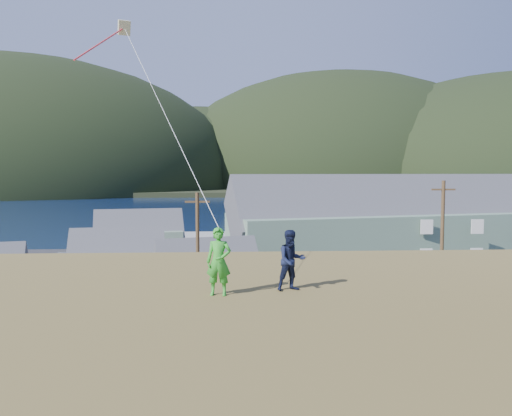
{
  "coord_description": "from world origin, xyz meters",
  "views": [
    {
      "loc": [
        -0.05,
        -30.9,
        10.15
      ],
      "look_at": [
        0.95,
        -12.04,
        8.8
      ],
      "focal_mm": 35.0,
      "sensor_mm": 36.0,
      "label": 1
    }
  ],
  "objects": [
    {
      "name": "ground",
      "position": [
        0.0,
        0.0,
        0.0
      ],
      "size": [
        900.0,
        900.0,
        0.0
      ],
      "primitive_type": "plane",
      "color": "#0A1638",
      "rests_on": "ground"
    },
    {
      "name": "grass_strip",
      "position": [
        0.0,
        -2.0,
        0.05
      ],
      "size": [
        110.0,
        8.0,
        0.1
      ],
      "primitive_type": "cube",
      "color": "#4C3D19",
      "rests_on": "ground"
    },
    {
      "name": "kite_flyer_navy",
      "position": [
        1.48,
        -18.66,
        7.96
      ],
      "size": [
        0.86,
        0.74,
        1.52
      ],
      "primitive_type": "imported",
      "rotation": [
        0.0,
        0.0,
        0.25
      ],
      "color": "#121833",
      "rests_on": "hillside"
    },
    {
      "name": "lodge",
      "position": [
        16.88,
        20.71,
        4.62
      ],
      "size": [
        35.36,
        16.61,
        12.0
      ],
      "rotation": [
        0.0,
        0.0,
        0.22
      ],
      "color": "slate",
      "rests_on": "waterfront_lot"
    },
    {
      "name": "parked_cars",
      "position": [
        -9.47,
        21.06,
        0.86
      ],
      "size": [
        23.73,
        12.76,
        1.58
      ],
      "color": "silver",
      "rests_on": "waterfront_lot"
    },
    {
      "name": "utility_poles",
      "position": [
        -1.82,
        1.5,
        4.72
      ],
      "size": [
        32.09,
        0.24,
        9.5
      ],
      "color": "#47331E",
      "rests_on": "waterfront_lot"
    },
    {
      "name": "waterfront_lot",
      "position": [
        0.0,
        17.0,
        0.06
      ],
      "size": [
        72.0,
        36.0,
        0.12
      ],
      "primitive_type": "cube",
      "color": "#28282B",
      "rests_on": "ground"
    },
    {
      "name": "shed_white",
      "position": [
        -1.73,
        6.6,
        2.38
      ],
      "size": [
        8.73,
        6.77,
        6.18
      ],
      "rotation": [
        0.0,
        0.0,
        0.23
      ],
      "color": "silver",
      "rests_on": "waterfront_lot"
    },
    {
      "name": "wharf",
      "position": [
        -6.0,
        40.0,
        0.45
      ],
      "size": [
        26.0,
        14.0,
        0.9
      ],
      "primitive_type": "cube",
      "color": "gray",
      "rests_on": "ground"
    },
    {
      "name": "far_shore",
      "position": [
        0.0,
        330.0,
        1.0
      ],
      "size": [
        900.0,
        320.0,
        2.0
      ],
      "primitive_type": "cube",
      "color": "black",
      "rests_on": "ground"
    },
    {
      "name": "kite_rig",
      "position": [
        -4.15,
        -11.18,
        15.49
      ],
      "size": [
        2.54,
        4.4,
        11.41
      ],
      "color": "beige",
      "rests_on": "ground"
    },
    {
      "name": "far_hills",
      "position": [
        35.59,
        279.38,
        2.0
      ],
      "size": [
        760.0,
        265.0,
        143.0
      ],
      "color": "black",
      "rests_on": "ground"
    },
    {
      "name": "kite_flyer_green",
      "position": [
        -0.32,
        -19.06,
        8.02
      ],
      "size": [
        0.65,
        0.48,
        1.64
      ],
      "primitive_type": "imported",
      "rotation": [
        0.0,
        0.0,
        -0.15
      ],
      "color": "green",
      "rests_on": "hillside"
    },
    {
      "name": "shed_palegreen_far",
      "position": [
        -10.88,
        28.86,
        2.67
      ],
      "size": [
        11.32,
        7.8,
        6.98
      ],
      "rotation": [
        0.0,
        0.0,
        0.2
      ],
      "color": "slate",
      "rests_on": "waterfront_lot"
    },
    {
      "name": "shed_palegreen_near",
      "position": [
        -10.27,
        14.57,
        2.32
      ],
      "size": [
        9.13,
        6.43,
        6.12
      ],
      "rotation": [
        0.0,
        0.0,
        0.15
      ],
      "color": "slate",
      "rests_on": "waterfront_lot"
    }
  ]
}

